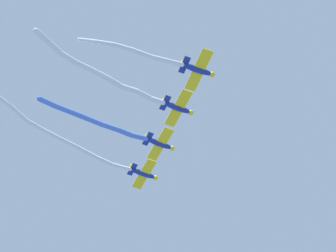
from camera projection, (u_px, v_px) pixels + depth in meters
name	position (u px, v px, depth m)	size (l,w,h in m)	color
airplane_lead	(198.00, 70.00, 69.17)	(7.34, 5.73, 1.87)	navy
smoke_trail_lead	(131.00, 51.00, 67.68)	(6.33, 15.45, 2.41)	white
airplane_left_wing	(178.00, 108.00, 73.70)	(7.22, 5.81, 1.87)	navy
smoke_trail_left_wing	(101.00, 73.00, 68.79)	(16.31, 16.66, 2.53)	white
airplane_right_wing	(160.00, 144.00, 77.74)	(7.12, 5.90, 1.87)	navy
smoke_trail_right_wing	(94.00, 121.00, 74.11)	(11.72, 15.85, 2.00)	#4C75DB
airplane_slot	(144.00, 174.00, 82.26)	(7.15, 5.87, 1.87)	navy
smoke_trail_slot	(63.00, 138.00, 77.10)	(19.63, 19.05, 1.22)	white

